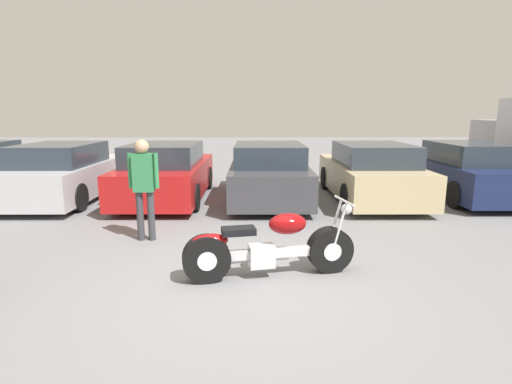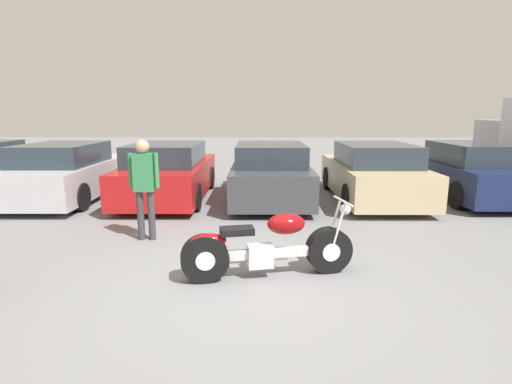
{
  "view_description": "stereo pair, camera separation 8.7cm",
  "coord_description": "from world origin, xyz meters",
  "views": [
    {
      "loc": [
        0.04,
        -4.81,
        2.21
      ],
      "look_at": [
        0.08,
        1.92,
        0.85
      ],
      "focal_mm": 28.0,
      "sensor_mm": 36.0,
      "label": 1
    },
    {
      "loc": [
        0.13,
        -4.81,
        2.21
      ],
      "look_at": [
        0.08,
        1.92,
        0.85
      ],
      "focal_mm": 28.0,
      "sensor_mm": 36.0,
      "label": 2
    }
  ],
  "objects": [
    {
      "name": "person_standing",
      "position": [
        -1.84,
        1.9,
        1.05
      ],
      "size": [
        0.52,
        0.24,
        1.75
      ],
      "color": "#38383D",
      "rests_on": "ground_plane"
    },
    {
      "name": "parked_car_silver",
      "position": [
        -4.76,
        5.23,
        0.67
      ],
      "size": [
        1.95,
        4.35,
        1.43
      ],
      "color": "#BCBCC1",
      "rests_on": "ground_plane"
    },
    {
      "name": "parked_car_red",
      "position": [
        -2.17,
        5.23,
        0.67
      ],
      "size": [
        1.95,
        4.35,
        1.43
      ],
      "color": "red",
      "rests_on": "ground_plane"
    },
    {
      "name": "parked_car_champagne",
      "position": [
        3.01,
        5.19,
        0.67
      ],
      "size": [
        1.95,
        4.35,
        1.43
      ],
      "color": "#C6B284",
      "rests_on": "ground_plane"
    },
    {
      "name": "ground_plane",
      "position": [
        0.0,
        0.0,
        0.0
      ],
      "size": [
        60.0,
        60.0,
        0.0
      ],
      "primitive_type": "plane",
      "color": "slate"
    },
    {
      "name": "parked_car_navy",
      "position": [
        5.6,
        5.47,
        0.67
      ],
      "size": [
        1.95,
        4.35,
        1.43
      ],
      "color": "#19234C",
      "rests_on": "ground_plane"
    },
    {
      "name": "motorcycle",
      "position": [
        0.24,
        0.31,
        0.41
      ],
      "size": [
        2.35,
        0.84,
        1.03
      ],
      "color": "black",
      "rests_on": "ground_plane"
    },
    {
      "name": "parked_car_dark_grey",
      "position": [
        0.42,
        5.2,
        0.67
      ],
      "size": [
        1.95,
        4.35,
        1.43
      ],
      "color": "#3D3D42",
      "rests_on": "ground_plane"
    }
  ]
}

